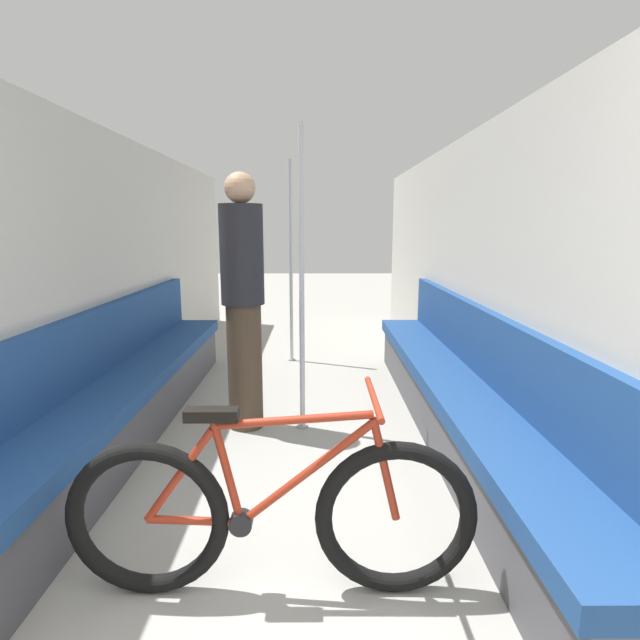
{
  "coord_description": "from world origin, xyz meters",
  "views": [
    {
      "loc": [
        0.18,
        -0.44,
        1.44
      ],
      "look_at": [
        0.2,
        2.57,
        0.87
      ],
      "focal_mm": 28.0,
      "sensor_mm": 36.0,
      "label": 1
    }
  ],
  "objects_px": {
    "bench_seat_row_right": "(458,399)",
    "bicycle": "(271,514)",
    "grab_pole_near": "(302,287)",
    "bench_seat_row_left": "(121,400)",
    "grab_pole_far": "(291,266)",
    "passenger_standing": "(243,300)"
  },
  "relations": [
    {
      "from": "bench_seat_row_right",
      "to": "bicycle",
      "type": "height_order",
      "value": "bench_seat_row_right"
    },
    {
      "from": "grab_pole_near",
      "to": "passenger_standing",
      "type": "distance_m",
      "value": 0.42
    },
    {
      "from": "bench_seat_row_left",
      "to": "bench_seat_row_right",
      "type": "bearing_deg",
      "value": 0.0
    },
    {
      "from": "bench_seat_row_right",
      "to": "bicycle",
      "type": "distance_m",
      "value": 1.8
    },
    {
      "from": "bicycle",
      "to": "grab_pole_near",
      "type": "relative_size",
      "value": 0.76
    },
    {
      "from": "bench_seat_row_left",
      "to": "passenger_standing",
      "type": "relative_size",
      "value": 2.26
    },
    {
      "from": "bench_seat_row_right",
      "to": "grab_pole_far",
      "type": "relative_size",
      "value": 1.93
    },
    {
      "from": "bench_seat_row_right",
      "to": "grab_pole_near",
      "type": "bearing_deg",
      "value": 166.78
    },
    {
      "from": "bicycle",
      "to": "grab_pole_near",
      "type": "height_order",
      "value": "grab_pole_near"
    },
    {
      "from": "bicycle",
      "to": "grab_pole_far",
      "type": "bearing_deg",
      "value": 96.29
    },
    {
      "from": "bench_seat_row_left",
      "to": "bicycle",
      "type": "xyz_separation_m",
      "value": [
        1.13,
        -1.41,
        0.03
      ]
    },
    {
      "from": "passenger_standing",
      "to": "bicycle",
      "type": "bearing_deg",
      "value": 50.19
    },
    {
      "from": "bicycle",
      "to": "bench_seat_row_right",
      "type": "bearing_deg",
      "value": 56.12
    },
    {
      "from": "bench_seat_row_right",
      "to": "passenger_standing",
      "type": "distance_m",
      "value": 1.61
    },
    {
      "from": "bench_seat_row_left",
      "to": "bicycle",
      "type": "bearing_deg",
      "value": -51.27
    },
    {
      "from": "bicycle",
      "to": "grab_pole_far",
      "type": "relative_size",
      "value": 0.76
    },
    {
      "from": "bicycle",
      "to": "grab_pole_far",
      "type": "height_order",
      "value": "grab_pole_far"
    },
    {
      "from": "grab_pole_far",
      "to": "passenger_standing",
      "type": "height_order",
      "value": "grab_pole_far"
    },
    {
      "from": "grab_pole_near",
      "to": "passenger_standing",
      "type": "height_order",
      "value": "grab_pole_near"
    },
    {
      "from": "bench_seat_row_left",
      "to": "bench_seat_row_right",
      "type": "xyz_separation_m",
      "value": [
        2.25,
        0.0,
        0.0
      ]
    },
    {
      "from": "grab_pole_near",
      "to": "bicycle",
      "type": "bearing_deg",
      "value": -92.54
    },
    {
      "from": "bicycle",
      "to": "passenger_standing",
      "type": "relative_size",
      "value": 0.89
    }
  ]
}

